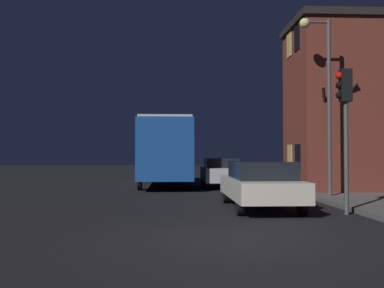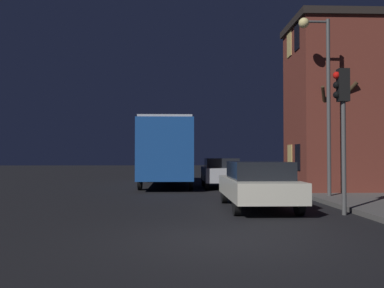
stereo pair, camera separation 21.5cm
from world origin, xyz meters
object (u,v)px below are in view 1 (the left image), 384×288
at_px(traffic_light, 345,110).
at_px(bare_tree, 328,135).
at_px(streetlamp, 321,79).
at_px(car_mid_lane, 220,172).
at_px(car_near_lane, 260,183).
at_px(bus, 166,147).

bearing_deg(traffic_light, bare_tree, 74.11).
height_order(streetlamp, traffic_light, streetlamp).
bearing_deg(streetlamp, traffic_light, -101.04).
height_order(bare_tree, car_mid_lane, bare_tree).
bearing_deg(car_near_lane, bare_tree, 48.77).
distance_m(streetlamp, bare_tree, 2.69).
bearing_deg(car_mid_lane, traffic_light, -76.57).
distance_m(streetlamp, car_near_lane, 5.31).
xyz_separation_m(traffic_light, car_mid_lane, (-2.32, 9.71, -2.09)).
xyz_separation_m(streetlamp, traffic_light, (-0.78, -3.98, -1.57)).
bearing_deg(car_mid_lane, bus, 147.12).
xyz_separation_m(bare_tree, car_mid_lane, (-3.91, 4.13, -1.67)).
bearing_deg(bus, bare_tree, -41.61).
bearing_deg(bare_tree, car_mid_lane, 133.43).
bearing_deg(streetlamp, car_mid_lane, 118.37).
xyz_separation_m(bare_tree, bus, (-6.64, 5.89, -0.41)).
relative_size(bare_tree, bus, 0.48).
height_order(bus, car_mid_lane, bus).
height_order(streetlamp, bare_tree, streetlamp).
bearing_deg(bus, car_mid_lane, -32.88).
bearing_deg(streetlamp, bare_tree, 63.15).
bearing_deg(traffic_light, bus, 113.74).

